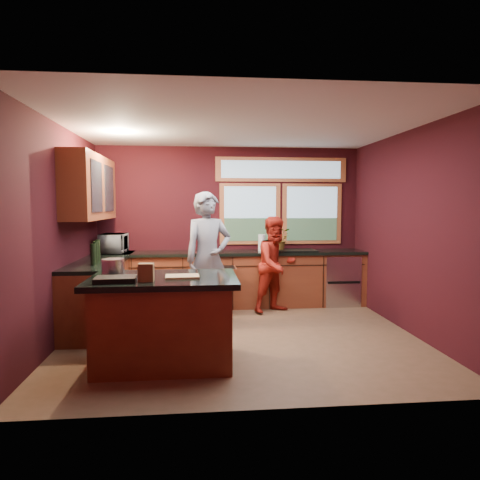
{
  "coord_description": "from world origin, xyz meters",
  "views": [
    {
      "loc": [
        -0.55,
        -5.41,
        1.71
      ],
      "look_at": [
        0.02,
        0.4,
        1.23
      ],
      "focal_mm": 32.0,
      "sensor_mm": 36.0,
      "label": 1
    }
  ],
  "objects": [
    {
      "name": "stock_pot",
      "position": [
        -1.47,
        -0.71,
        1.03
      ],
      "size": [
        0.24,
        0.24,
        0.18
      ],
      "primitive_type": "cylinder",
      "color": "#B7B7BC",
      "rests_on": "island"
    },
    {
      "name": "paper_towel",
      "position": [
        0.51,
        1.7,
        1.07
      ],
      "size": [
        0.12,
        0.12,
        0.28
      ],
      "primitive_type": "cylinder",
      "color": "silver",
      "rests_on": "back_counter"
    },
    {
      "name": "left_counter",
      "position": [
        -1.95,
        0.85,
        0.47
      ],
      "size": [
        0.64,
        2.3,
        0.93
      ],
      "color": "#5E2516",
      "rests_on": "floor"
    },
    {
      "name": "cutting_board",
      "position": [
        -0.72,
        -0.91,
        0.95
      ],
      "size": [
        0.36,
        0.27,
        0.02
      ],
      "primitive_type": "cube",
      "rotation": [
        0.0,
        0.0,
        0.05
      ],
      "color": "tan",
      "rests_on": "island"
    },
    {
      "name": "person_red",
      "position": [
        0.68,
        1.24,
        0.76
      ],
      "size": [
        0.93,
        0.86,
        1.53
      ],
      "primitive_type": "imported",
      "rotation": [
        0.0,
        0.0,
        0.5
      ],
      "color": "maroon",
      "rests_on": "floor"
    },
    {
      "name": "paper_bag",
      "position": [
        -1.07,
        -1.11,
        1.03
      ],
      "size": [
        0.15,
        0.12,
        0.18
      ],
      "primitive_type": "cube",
      "rotation": [
        0.0,
        0.0,
        -0.03
      ],
      "color": "brown",
      "rests_on": "island"
    },
    {
      "name": "island",
      "position": [
        -0.92,
        -0.86,
        0.48
      ],
      "size": [
        1.55,
        1.05,
        0.95
      ],
      "color": "#5E2516",
      "rests_on": "floor"
    },
    {
      "name": "back_counter",
      "position": [
        0.2,
        1.7,
        0.46
      ],
      "size": [
        4.5,
        0.64,
        0.93
      ],
      "color": "#5E2516",
      "rests_on": "floor"
    },
    {
      "name": "black_tray",
      "position": [
        -1.37,
        -1.11,
        0.97
      ],
      "size": [
        0.42,
        0.3,
        0.05
      ],
      "primitive_type": "cube",
      "rotation": [
        0.0,
        0.0,
        0.06
      ],
      "color": "black",
      "rests_on": "island"
    },
    {
      "name": "microwave",
      "position": [
        -1.92,
        1.67,
        1.09
      ],
      "size": [
        0.39,
        0.57,
        0.31
      ],
      "primitive_type": "imported",
      "rotation": [
        0.0,
        0.0,
        1.55
      ],
      "color": "#999999",
      "rests_on": "left_counter"
    },
    {
      "name": "room_shell",
      "position": [
        -0.6,
        0.32,
        1.8
      ],
      "size": [
        4.52,
        4.02,
        2.71
      ],
      "color": "black",
      "rests_on": "ground"
    },
    {
      "name": "potted_plant",
      "position": [
        0.83,
        1.75,
        1.12
      ],
      "size": [
        0.35,
        0.3,
        0.38
      ],
      "primitive_type": "imported",
      "color": "#999999",
      "rests_on": "back_counter"
    },
    {
      "name": "floor",
      "position": [
        0.0,
        0.0,
        0.0
      ],
      "size": [
        4.5,
        4.5,
        0.0
      ],
      "primitive_type": "plane",
      "color": "brown",
      "rests_on": "ground"
    },
    {
      "name": "person_grey",
      "position": [
        -0.41,
        0.6,
        0.95
      ],
      "size": [
        0.81,
        0.67,
        1.89
      ],
      "primitive_type": "imported",
      "rotation": [
        0.0,
        0.0,
        0.36
      ],
      "color": "slate",
      "rests_on": "floor"
    }
  ]
}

